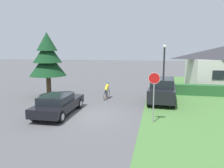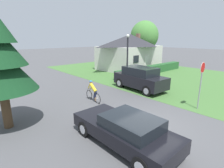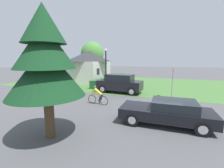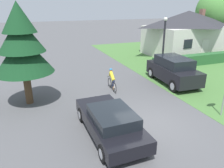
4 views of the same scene
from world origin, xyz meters
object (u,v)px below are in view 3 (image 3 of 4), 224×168
(sedan_left_lane, at_px, (167,112))
(cyclist, at_px, (98,95))
(parked_suv_right, at_px, (120,83))
(street_lamp, at_px, (106,67))
(deciduous_tree_right, at_px, (92,54))
(cottage_house, at_px, (88,66))
(stop_sign, at_px, (173,76))
(conifer_tall_near, at_px, (45,58))

(sedan_left_lane, bearing_deg, cyclist, -22.87)
(sedan_left_lane, distance_m, parked_suv_right, 8.25)
(cyclist, relative_size, street_lamp, 0.38)
(deciduous_tree_right, bearing_deg, sedan_left_lane, -143.26)
(sedan_left_lane, relative_size, street_lamp, 1.02)
(cottage_house, distance_m, deciduous_tree_right, 6.44)
(parked_suv_right, height_order, stop_sign, stop_sign)
(conifer_tall_near, bearing_deg, sedan_left_lane, -56.44)
(street_lamp, bearing_deg, cottage_house, 40.98)
(parked_suv_right, relative_size, street_lamp, 1.01)
(parked_suv_right, distance_m, stop_sign, 5.29)
(cottage_house, xyz_separation_m, parked_suv_right, (-7.58, -8.12, -1.52))
(cottage_house, relative_size, deciduous_tree_right, 1.42)
(cyclist, bearing_deg, cottage_house, -54.74)
(cottage_house, height_order, cyclist, cottage_house)
(cottage_house, distance_m, parked_suv_right, 11.21)
(street_lamp, height_order, deciduous_tree_right, deciduous_tree_right)
(cottage_house, bearing_deg, stop_sign, -127.34)
(deciduous_tree_right, bearing_deg, parked_suv_right, -142.58)
(sedan_left_lane, height_order, deciduous_tree_right, deciduous_tree_right)
(sedan_left_lane, relative_size, cyclist, 2.71)
(sedan_left_lane, distance_m, deciduous_tree_right, 25.28)
(cottage_house, xyz_separation_m, stop_sign, (-8.17, -13.27, -0.46))
(sedan_left_lane, bearing_deg, parked_suv_right, -55.45)
(parked_suv_right, height_order, street_lamp, street_lamp)
(cyclist, xyz_separation_m, street_lamp, (4.76, 1.30, 2.01))
(conifer_tall_near, bearing_deg, street_lamp, 8.37)
(sedan_left_lane, distance_m, stop_sign, 6.29)
(parked_suv_right, bearing_deg, deciduous_tree_right, -49.26)
(stop_sign, distance_m, deciduous_tree_right, 20.83)
(street_lamp, relative_size, deciduous_tree_right, 0.66)
(parked_suv_right, distance_m, street_lamp, 2.37)
(sedan_left_lane, distance_m, conifer_tall_near, 6.53)
(stop_sign, bearing_deg, deciduous_tree_right, -134.17)
(cyclist, distance_m, deciduous_tree_right, 20.85)
(cottage_house, bearing_deg, sedan_left_lane, -143.68)
(street_lamp, xyz_separation_m, conifer_tall_near, (-10.08, -1.48, 0.81))
(sedan_left_lane, xyz_separation_m, street_lamp, (6.82, 6.39, 2.01))
(sedan_left_lane, bearing_deg, street_lamp, -47.68)
(stop_sign, bearing_deg, cottage_house, -123.61)
(stop_sign, distance_m, conifer_tall_near, 10.88)
(street_lamp, distance_m, deciduous_tree_right, 15.83)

